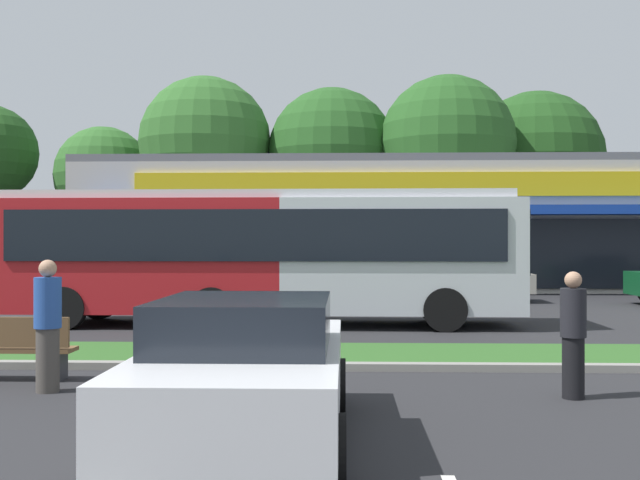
{
  "coord_description": "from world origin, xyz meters",
  "views": [
    {
      "loc": [
        -0.3,
        0.98,
        2.06
      ],
      "look_at": [
        -0.85,
        18.1,
        2.08
      ],
      "focal_mm": 41.75,
      "sensor_mm": 36.0,
      "label": 1
    }
  ],
  "objects_px": {
    "bus_stop_bench": "(18,347)",
    "pedestrian_near_bench": "(48,325)",
    "city_bus": "(259,253)",
    "car_1": "(248,368)",
    "car_0": "(462,279)",
    "pedestrian_by_pole": "(573,335)"
  },
  "relations": [
    {
      "from": "pedestrian_by_pole",
      "to": "bus_stop_bench",
      "type": "bearing_deg",
      "value": -128.95
    },
    {
      "from": "car_1",
      "to": "city_bus",
      "type": "bearing_deg",
      "value": 5.87
    },
    {
      "from": "city_bus",
      "to": "pedestrian_by_pole",
      "type": "bearing_deg",
      "value": -57.86
    },
    {
      "from": "car_0",
      "to": "pedestrian_near_bench",
      "type": "distance_m",
      "value": 17.26
    },
    {
      "from": "bus_stop_bench",
      "to": "pedestrian_by_pole",
      "type": "height_order",
      "value": "pedestrian_by_pole"
    },
    {
      "from": "car_0",
      "to": "pedestrian_near_bench",
      "type": "xyz_separation_m",
      "value": [
        -8.03,
        -15.28,
        0.15
      ]
    },
    {
      "from": "pedestrian_near_bench",
      "to": "car_0",
      "type": "bearing_deg",
      "value": 132.25
    },
    {
      "from": "bus_stop_bench",
      "to": "car_1",
      "type": "relative_size",
      "value": 0.35
    },
    {
      "from": "pedestrian_by_pole",
      "to": "car_0",
      "type": "bearing_deg",
      "value": 144.42
    },
    {
      "from": "city_bus",
      "to": "car_1",
      "type": "bearing_deg",
      "value": -83.29
    },
    {
      "from": "car_0",
      "to": "pedestrian_by_pole",
      "type": "xyz_separation_m",
      "value": [
        -1.01,
        -15.48,
        0.07
      ]
    },
    {
      "from": "city_bus",
      "to": "bus_stop_bench",
      "type": "xyz_separation_m",
      "value": [
        -2.72,
        -7.35,
        -1.26
      ]
    },
    {
      "from": "car_0",
      "to": "car_1",
      "type": "height_order",
      "value": "car_1"
    },
    {
      "from": "bus_stop_bench",
      "to": "pedestrian_near_bench",
      "type": "xyz_separation_m",
      "value": [
        0.75,
        -0.77,
        0.4
      ]
    },
    {
      "from": "car_0",
      "to": "pedestrian_near_bench",
      "type": "height_order",
      "value": "pedestrian_near_bench"
    },
    {
      "from": "car_1",
      "to": "pedestrian_by_pole",
      "type": "xyz_separation_m",
      "value": [
        3.96,
        2.32,
        0.06
      ]
    },
    {
      "from": "bus_stop_bench",
      "to": "pedestrian_near_bench",
      "type": "height_order",
      "value": "pedestrian_near_bench"
    },
    {
      "from": "city_bus",
      "to": "car_0",
      "type": "height_order",
      "value": "city_bus"
    },
    {
      "from": "car_1",
      "to": "car_0",
      "type": "bearing_deg",
      "value": -15.6
    },
    {
      "from": "bus_stop_bench",
      "to": "car_0",
      "type": "xyz_separation_m",
      "value": [
        8.78,
        14.51,
        0.26
      ]
    },
    {
      "from": "city_bus",
      "to": "pedestrian_near_bench",
      "type": "distance_m",
      "value": 8.4
    },
    {
      "from": "car_0",
      "to": "city_bus",
      "type": "bearing_deg",
      "value": -130.27
    }
  ]
}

